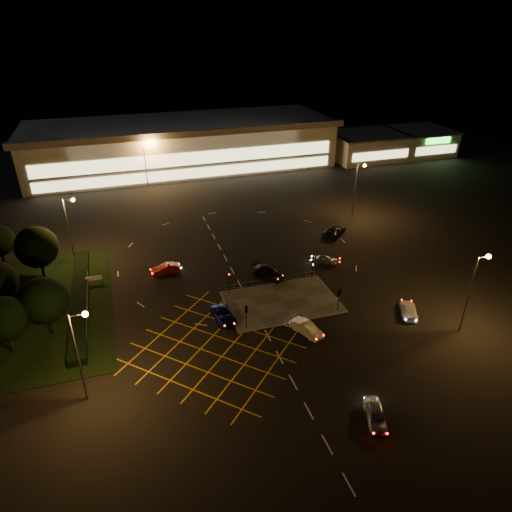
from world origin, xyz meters
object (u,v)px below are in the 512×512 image
object	(u,v)px
signal_sw	(246,312)
car_near_silver	(376,415)
signal_nw	(229,279)
signal_se	(339,295)
car_east_grey	(334,231)
car_left_blue	(224,315)
car_queue_white	(307,328)
signal_ne	(313,265)
car_circ_red	(166,269)
car_right_silver	(326,259)
car_far_dkgrey	(268,273)
car_approach_white	(409,310)

from	to	relation	value
signal_sw	car_near_silver	size ratio (longest dim) A/B	0.74
signal_nw	car_near_silver	size ratio (longest dim) A/B	0.74
signal_se	car_east_grey	distance (m)	22.71
signal_nw	car_east_grey	bearing A→B (deg)	30.00
signal_nw	car_left_blue	bearing A→B (deg)	-111.57
car_near_silver	car_queue_white	size ratio (longest dim) A/B	0.98
signal_ne	car_queue_white	bearing A→B (deg)	-116.69
signal_nw	signal_ne	size ratio (longest dim) A/B	1.00
car_near_silver	car_circ_red	world-z (taller)	car_near_silver
signal_se	car_right_silver	distance (m)	12.65
signal_sw	car_near_silver	world-z (taller)	signal_sw
car_near_silver	signal_sw	bearing A→B (deg)	132.80
car_queue_white	car_far_dkgrey	world-z (taller)	car_far_dkgrey
car_queue_white	car_east_grey	xyz separation A→B (m)	(15.19, 23.50, 0.02)
signal_sw	car_far_dkgrey	xyz separation A→B (m)	(6.41, 10.62, -1.64)
car_approach_white	signal_se	bearing A→B (deg)	4.77
car_far_dkgrey	car_approach_white	distance (m)	19.55
signal_sw	signal_ne	distance (m)	14.41
signal_nw	car_far_dkgrey	bearing A→B (deg)	22.35
car_near_silver	car_queue_white	bearing A→B (deg)	112.92
car_far_dkgrey	car_approach_white	bearing A→B (deg)	-79.80
car_queue_white	car_left_blue	bearing A→B (deg)	124.23
signal_sw	car_queue_white	size ratio (longest dim) A/B	0.73
signal_ne	car_approach_white	distance (m)	14.02
signal_nw	car_circ_red	bearing A→B (deg)	131.51
car_far_dkgrey	signal_se	bearing A→B (deg)	-96.53
signal_nw	car_circ_red	distance (m)	11.15
car_right_silver	signal_sw	bearing A→B (deg)	155.41
signal_se	car_far_dkgrey	bearing A→B (deg)	-62.23
signal_sw	car_left_blue	xyz separation A→B (m)	(-2.14, 2.56, -1.71)
signal_nw	car_left_blue	world-z (taller)	signal_nw
car_queue_white	signal_sw	bearing A→B (deg)	132.18
car_near_silver	car_east_grey	distance (m)	40.03
car_near_silver	car_far_dkgrey	size ratio (longest dim) A/B	0.84
car_left_blue	car_far_dkgrey	world-z (taller)	car_far_dkgrey
signal_ne	car_approach_white	size ratio (longest dim) A/B	0.69
car_circ_red	car_far_dkgrey	bearing A→B (deg)	61.95
car_far_dkgrey	car_circ_red	distance (m)	14.82
car_far_dkgrey	car_right_silver	distance (m)	9.63
car_left_blue	car_queue_white	bearing A→B (deg)	-38.44
car_left_blue	car_far_dkgrey	distance (m)	11.75
signal_se	car_near_silver	bearing A→B (deg)	74.64
car_queue_white	car_left_blue	world-z (taller)	car_queue_white
car_far_dkgrey	car_queue_white	bearing A→B (deg)	-124.02
car_left_blue	car_circ_red	size ratio (longest dim) A/B	1.16
car_far_dkgrey	signal_ne	bearing A→B (deg)	-59.52
car_left_blue	car_approach_white	size ratio (longest dim) A/B	1.05
car_east_grey	car_approach_white	size ratio (longest dim) A/B	1.16
car_far_dkgrey	car_approach_white	world-z (taller)	car_far_dkgrey
signal_sw	car_near_silver	xyz separation A→B (m)	(7.36, -16.90, -1.64)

